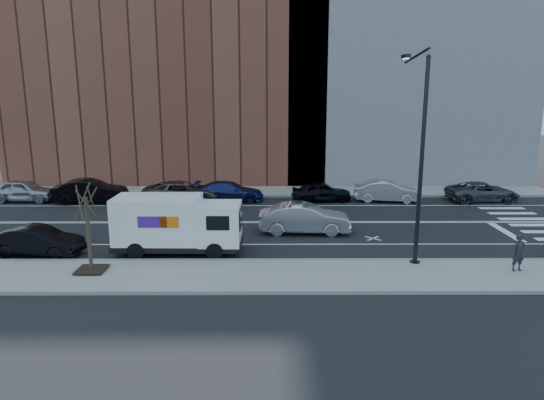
{
  "coord_description": "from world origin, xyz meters",
  "views": [
    {
      "loc": [
        0.55,
        -27.79,
        7.53
      ],
      "look_at": [
        0.68,
        -0.21,
        1.4
      ],
      "focal_mm": 32.0,
      "sensor_mm": 36.0,
      "label": 1
    }
  ],
  "objects_px": {
    "far_parked_a": "(24,190)",
    "driving_sedan": "(305,218)",
    "far_parked_b": "(90,191)",
    "pedestrian": "(519,252)",
    "fedex_van": "(177,224)"
  },
  "relations": [
    {
      "from": "far_parked_b",
      "to": "far_parked_a",
      "type": "bearing_deg",
      "value": 79.46
    },
    {
      "from": "far_parked_a",
      "to": "pedestrian",
      "type": "height_order",
      "value": "pedestrian"
    },
    {
      "from": "fedex_van",
      "to": "pedestrian",
      "type": "bearing_deg",
      "value": -9.89
    },
    {
      "from": "driving_sedan",
      "to": "pedestrian",
      "type": "bearing_deg",
      "value": -123.89
    },
    {
      "from": "fedex_van",
      "to": "pedestrian",
      "type": "height_order",
      "value": "fedex_van"
    },
    {
      "from": "fedex_van",
      "to": "far_parked_b",
      "type": "bearing_deg",
      "value": 127.4
    },
    {
      "from": "fedex_van",
      "to": "pedestrian",
      "type": "relative_size",
      "value": 3.79
    },
    {
      "from": "pedestrian",
      "to": "far_parked_b",
      "type": "bearing_deg",
      "value": 136.51
    },
    {
      "from": "driving_sedan",
      "to": "pedestrian",
      "type": "xyz_separation_m",
      "value": [
        8.59,
        -6.22,
        0.14
      ]
    },
    {
      "from": "far_parked_b",
      "to": "pedestrian",
      "type": "bearing_deg",
      "value": -125.87
    },
    {
      "from": "far_parked_b",
      "to": "driving_sedan",
      "type": "height_order",
      "value": "far_parked_b"
    },
    {
      "from": "far_parked_a",
      "to": "far_parked_b",
      "type": "xyz_separation_m",
      "value": [
        4.84,
        -0.47,
        0.04
      ]
    },
    {
      "from": "far_parked_a",
      "to": "driving_sedan",
      "type": "height_order",
      "value": "driving_sedan"
    },
    {
      "from": "pedestrian",
      "to": "far_parked_a",
      "type": "bearing_deg",
      "value": 140.33
    },
    {
      "from": "driving_sedan",
      "to": "pedestrian",
      "type": "relative_size",
      "value": 3.07
    }
  ]
}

